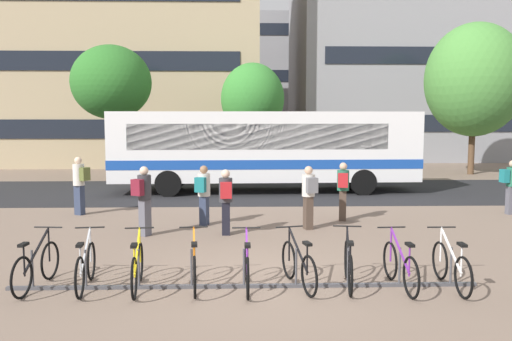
# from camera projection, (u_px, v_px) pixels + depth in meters

# --- Properties ---
(ground) EXTENTS (200.00, 200.00, 0.00)m
(ground) POSITION_uv_depth(u_px,v_px,m) (266.00, 279.00, 9.53)
(ground) COLOR #7A6656
(bus_lane_asphalt) EXTENTS (80.00, 7.20, 0.01)m
(bus_lane_asphalt) POSITION_uv_depth(u_px,v_px,m) (253.00, 191.00, 20.84)
(bus_lane_asphalt) COLOR #232326
(bus_lane_asphalt) RESTS_ON ground
(city_bus) EXTENTS (12.08, 2.86, 3.20)m
(city_bus) POSITION_uv_depth(u_px,v_px,m) (266.00, 148.00, 20.67)
(city_bus) COLOR white
(city_bus) RESTS_ON ground
(bike_rack) EXTENTS (8.23, 0.09, 0.70)m
(bike_rack) POSITION_uv_depth(u_px,v_px,m) (244.00, 282.00, 9.04)
(bike_rack) COLOR #47474C
(bike_rack) RESTS_ON ground
(parked_bicycle_black_0) EXTENTS (0.52, 1.72, 0.99)m
(parked_bicycle_black_0) POSITION_uv_depth(u_px,v_px,m) (37.00, 267.00, 8.98)
(parked_bicycle_black_0) COLOR black
(parked_bicycle_black_0) RESTS_ON ground
(parked_bicycle_silver_1) EXTENTS (0.52, 1.72, 0.99)m
(parked_bicycle_silver_1) POSITION_uv_depth(u_px,v_px,m) (86.00, 267.00, 8.97)
(parked_bicycle_silver_1) COLOR black
(parked_bicycle_silver_1) RESTS_ON ground
(parked_bicycle_yellow_2) EXTENTS (0.52, 1.72, 0.99)m
(parked_bicycle_yellow_2) POSITION_uv_depth(u_px,v_px,m) (137.00, 268.00, 8.93)
(parked_bicycle_yellow_2) COLOR black
(parked_bicycle_yellow_2) RESTS_ON ground
(parked_bicycle_orange_3) EXTENTS (0.52, 1.72, 0.99)m
(parked_bicycle_orange_3) POSITION_uv_depth(u_px,v_px,m) (194.00, 267.00, 9.00)
(parked_bicycle_orange_3) COLOR black
(parked_bicycle_orange_3) RESTS_ON ground
(parked_bicycle_purple_4) EXTENTS (0.52, 1.72, 0.99)m
(parked_bicycle_purple_4) POSITION_uv_depth(u_px,v_px,m) (247.00, 268.00, 8.94)
(parked_bicycle_purple_4) COLOR black
(parked_bicycle_purple_4) RESTS_ON ground
(parked_bicycle_black_5) EXTENTS (0.61, 1.68, 0.99)m
(parked_bicycle_black_5) POSITION_uv_depth(u_px,v_px,m) (298.00, 266.00, 9.04)
(parked_bicycle_black_5) COLOR black
(parked_bicycle_black_5) RESTS_ON ground
(parked_bicycle_black_6) EXTENTS (0.52, 1.71, 0.99)m
(parked_bicycle_black_6) POSITION_uv_depth(u_px,v_px,m) (348.00, 265.00, 9.08)
(parked_bicycle_black_6) COLOR black
(parked_bicycle_black_6) RESTS_ON ground
(parked_bicycle_purple_7) EXTENTS (0.52, 1.72, 0.99)m
(parked_bicycle_purple_7) POSITION_uv_depth(u_px,v_px,m) (400.00, 267.00, 8.98)
(parked_bicycle_purple_7) COLOR black
(parked_bicycle_purple_7) RESTS_ON ground
(parked_bicycle_white_8) EXTENTS (0.52, 1.72, 0.99)m
(parked_bicycle_white_8) POSITION_uv_depth(u_px,v_px,m) (451.00, 267.00, 8.99)
(parked_bicycle_white_8) COLOR black
(parked_bicycle_white_8) RESTS_ON ground
(commuter_maroon_pack_0) EXTENTS (0.52, 0.61, 1.76)m
(commuter_maroon_pack_0) POSITION_uv_depth(u_px,v_px,m) (144.00, 196.00, 12.91)
(commuter_maroon_pack_0) COLOR #565660
(commuter_maroon_pack_0) RESTS_ON ground
(commuter_red_pack_1) EXTENTS (0.36, 0.54, 1.67)m
(commuter_red_pack_1) POSITION_uv_depth(u_px,v_px,m) (226.00, 197.00, 13.03)
(commuter_red_pack_1) COLOR black
(commuter_red_pack_1) RESTS_ON ground
(commuter_grey_pack_2) EXTENTS (0.42, 0.58, 1.69)m
(commuter_grey_pack_2) POSITION_uv_depth(u_px,v_px,m) (309.00, 193.00, 13.69)
(commuter_grey_pack_2) COLOR #47382D
(commuter_grey_pack_2) RESTS_ON ground
(commuter_teal_pack_3) EXTENTS (0.55, 0.37, 1.67)m
(commuter_teal_pack_3) POSITION_uv_depth(u_px,v_px,m) (511.00, 183.00, 15.84)
(commuter_teal_pack_3) COLOR #565660
(commuter_teal_pack_3) RESTS_ON ground
(commuter_red_pack_4) EXTENTS (0.41, 0.57, 1.69)m
(commuter_red_pack_4) POSITION_uv_depth(u_px,v_px,m) (343.00, 187.00, 14.82)
(commuter_red_pack_4) COLOR #47382D
(commuter_red_pack_4) RESTS_ON ground
(commuter_teal_pack_5) EXTENTS (0.45, 0.59, 1.66)m
(commuter_teal_pack_5) POSITION_uv_depth(u_px,v_px,m) (204.00, 191.00, 14.21)
(commuter_teal_pack_5) COLOR #2D3851
(commuter_teal_pack_5) RESTS_ON ground
(commuter_olive_pack_6) EXTENTS (0.61, 0.52, 1.78)m
(commuter_olive_pack_6) POSITION_uv_depth(u_px,v_px,m) (80.00, 181.00, 15.74)
(commuter_olive_pack_6) COLOR #2D3851
(commuter_olive_pack_6) RESTS_ON ground
(street_tree_0) EXTENTS (3.75, 3.75, 6.37)m
(street_tree_0) POSITION_uv_depth(u_px,v_px,m) (111.00, 83.00, 24.32)
(street_tree_0) COLOR brown
(street_tree_0) RESTS_ON ground
(street_tree_1) EXTENTS (5.02, 5.02, 7.84)m
(street_tree_1) POSITION_uv_depth(u_px,v_px,m) (474.00, 80.00, 26.74)
(street_tree_1) COLOR brown
(street_tree_1) RESTS_ON ground
(street_tree_2) EXTENTS (3.29, 3.29, 5.80)m
(street_tree_2) POSITION_uv_depth(u_px,v_px,m) (253.00, 99.00, 26.81)
(street_tree_2) COLOR brown
(street_tree_2) RESTS_ON ground
(building_left_wing) EXTENTS (18.72, 10.60, 15.44)m
(building_left_wing) POSITION_uv_depth(u_px,v_px,m) (117.00, 46.00, 34.35)
(building_left_wing) COLOR tan
(building_left_wing) RESTS_ON ground
(building_right_wing) EXTENTS (19.85, 12.56, 17.35)m
(building_right_wing) POSITION_uv_depth(u_px,v_px,m) (426.00, 42.00, 39.20)
(building_right_wing) COLOR gray
(building_right_wing) RESTS_ON ground
(building_centre_block) EXTENTS (16.24, 11.71, 12.93)m
(building_centre_block) POSITION_uv_depth(u_px,v_px,m) (231.00, 84.00, 54.42)
(building_centre_block) COLOR gray
(building_centre_block) RESTS_ON ground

